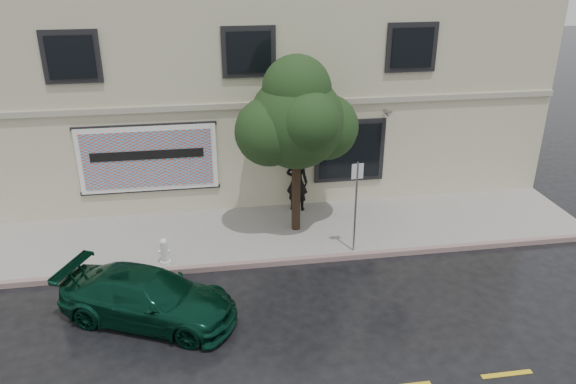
{
  "coord_description": "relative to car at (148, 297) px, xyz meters",
  "views": [
    {
      "loc": [
        -1.45,
        -11.71,
        8.13
      ],
      "look_at": [
        0.73,
        2.2,
        1.86
      ],
      "focal_mm": 35.0,
      "sensor_mm": 36.0,
      "label": 1
    }
  ],
  "objects": [
    {
      "name": "curb",
      "position": [
        2.97,
        1.96,
        -0.53
      ],
      "size": [
        20.0,
        0.18,
        0.16
      ],
      "primitive_type": "cube",
      "color": "gray",
      "rests_on": "ground"
    },
    {
      "name": "umbrella",
      "position": [
        4.37,
        5.06,
        1.86
      ],
      "size": [
        1.33,
        1.33,
        0.79
      ],
      "primitive_type": "imported",
      "rotation": [
        0.0,
        0.0,
        -0.28
      ],
      "color": "black",
      "rests_on": "pedestrian"
    },
    {
      "name": "car",
      "position": [
        0.0,
        0.0,
        0.0
      ],
      "size": [
        4.56,
        3.4,
        1.21
      ],
      "primitive_type": "imported",
      "rotation": [
        0.0,
        0.0,
        1.15
      ],
      "color": "#072E1F",
      "rests_on": "ground"
    },
    {
      "name": "fire_hydrant",
      "position": [
        0.27,
        2.26,
        -0.09
      ],
      "size": [
        0.31,
        0.29,
        0.76
      ],
      "rotation": [
        0.0,
        0.0,
        -0.12
      ],
      "color": "silver",
      "rests_on": "sidewalk"
    },
    {
      "name": "sign_pole",
      "position": [
        5.5,
        2.16,
        1.14
      ],
      "size": [
        0.33,
        0.06,
        2.67
      ],
      "rotation": [
        0.0,
        0.0,
        0.08
      ],
      "color": "gray",
      "rests_on": "sidewalk"
    },
    {
      "name": "sidewalk",
      "position": [
        2.97,
        3.71,
        -0.53
      ],
      "size": [
        20.0,
        3.5,
        0.15
      ],
      "primitive_type": "cube",
      "color": "#9A9692",
      "rests_on": "ground"
    },
    {
      "name": "building",
      "position": [
        2.97,
        9.45,
        2.89
      ],
      "size": [
        20.0,
        8.12,
        7.0
      ],
      "color": "beige",
      "rests_on": "ground"
    },
    {
      "name": "ground",
      "position": [
        2.97,
        0.46,
        -0.61
      ],
      "size": [
        90.0,
        90.0,
        0.0
      ],
      "primitive_type": "plane",
      "color": "black",
      "rests_on": "ground"
    },
    {
      "name": "pedestrian",
      "position": [
        4.37,
        5.06,
        0.5
      ],
      "size": [
        0.81,
        0.66,
        1.92
      ],
      "primitive_type": "imported",
      "rotation": [
        0.0,
        0.0,
        2.8
      ],
      "color": "black",
      "rests_on": "sidewalk"
    },
    {
      "name": "billboard",
      "position": [
        -0.23,
        5.37,
        1.45
      ],
      "size": [
        4.3,
        0.16,
        2.2
      ],
      "color": "white",
      "rests_on": "ground"
    },
    {
      "name": "street_tree",
      "position": [
        4.11,
        3.72,
        2.92
      ],
      "size": [
        2.69,
        2.69,
        4.74
      ],
      "color": "#2E2214",
      "rests_on": "sidewalk"
    }
  ]
}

